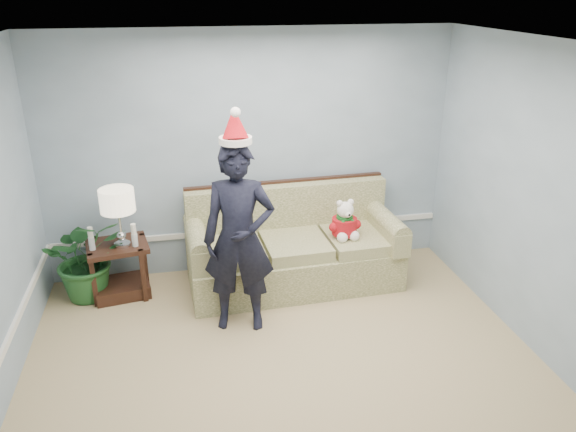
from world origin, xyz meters
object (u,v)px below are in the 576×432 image
at_px(man, 239,239).
at_px(teddy_bear, 345,224).
at_px(table_lamp, 117,203).
at_px(side_table, 121,275).
at_px(sofa, 292,250).
at_px(houseplant, 87,257).

bearing_deg(man, teddy_bear, 36.99).
height_order(table_lamp, teddy_bear, table_lamp).
bearing_deg(side_table, table_lamp, -40.91).
bearing_deg(sofa, teddy_bear, -20.28).
xyz_separation_m(table_lamp, man, (1.13, -0.77, -0.15)).
height_order(table_lamp, houseplant, table_lamp).
distance_m(table_lamp, man, 1.37).
height_order(sofa, houseplant, sofa).
bearing_deg(man, sofa, 59.67).
relative_size(sofa, teddy_bear, 5.28).
relative_size(houseplant, teddy_bear, 2.09).
xyz_separation_m(sofa, teddy_bear, (0.53, -0.17, 0.34)).
xyz_separation_m(man, teddy_bear, (1.20, 0.59, -0.20)).
distance_m(sofa, teddy_bear, 0.66).
height_order(side_table, houseplant, houseplant).
xyz_separation_m(sofa, table_lamp, (-1.79, 0.01, 0.69)).
xyz_separation_m(sofa, houseplant, (-2.17, 0.09, 0.08)).
relative_size(sofa, table_lamp, 3.72).
bearing_deg(table_lamp, houseplant, 168.13).
height_order(side_table, teddy_bear, teddy_bear).
relative_size(side_table, teddy_bear, 1.57).
bearing_deg(table_lamp, man, -34.42).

